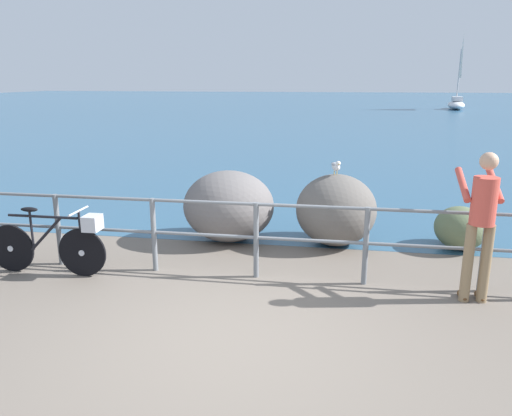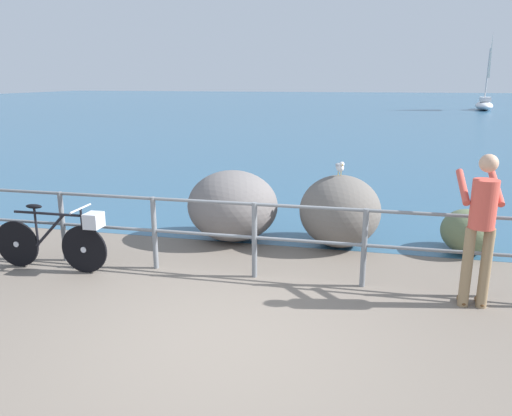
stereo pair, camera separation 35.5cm
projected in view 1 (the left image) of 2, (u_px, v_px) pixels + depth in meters
The scene contains 10 objects.
ground_plane at pixel (318, 133), 24.13m from camera, with size 120.00×120.00×0.10m, color #6B6056.
sea_surface at pixel (330, 104), 50.73m from camera, with size 120.00×90.00×0.01m, color #2D5675.
promenade_railing at pixel (256, 231), 6.41m from camera, with size 8.51×0.07×1.02m.
bicycle at pixel (56, 241), 6.55m from camera, with size 1.70×0.48×0.92m.
person_at_railing at pixel (481, 220), 5.63m from camera, with size 0.47×0.65×1.78m.
breakwater_boulder_main at pixel (336, 210), 7.74m from camera, with size 1.26×1.29×1.12m.
breakwater_boulder_left at pixel (229, 206), 7.93m from camera, with size 1.46×1.36×1.14m.
breakwater_boulder_right at pixel (460, 228), 7.60m from camera, with size 0.78×0.90×0.66m.
seagull at pixel (336, 166), 7.57m from camera, with size 0.19×0.34×0.23m.
sailboat at pixel (457, 101), 41.65m from camera, with size 1.78×4.52×6.16m.
Camera 1 is at (1.01, -4.43, 2.57)m, focal length 34.56 mm.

